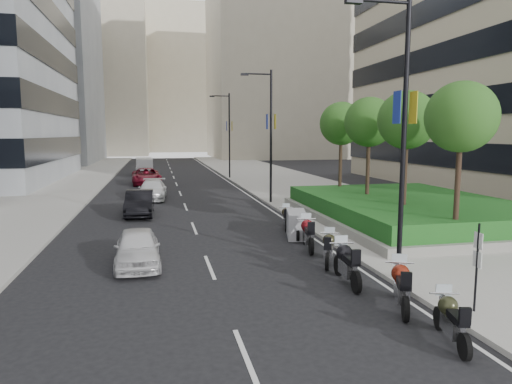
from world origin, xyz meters
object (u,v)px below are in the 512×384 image
object	(u,v)px
motorcycle_1	(401,286)
delivery_van	(144,167)
motorcycle_5	(296,224)
motorcycle_6	(286,218)
car_d	(146,176)
car_a	(137,248)
motorcycle_4	(308,234)
parking_sign	(477,263)
motorcycle_0	(451,320)
motorcycle_3	(329,248)
car_c	(152,190)
lamp_post_2	(228,131)
motorcycle_2	(347,264)
lamp_post_0	(400,125)
car_b	(140,203)
lamp_post_1	(269,130)

from	to	relation	value
motorcycle_1	delivery_van	distance (m)	44.17
motorcycle_5	motorcycle_6	distance (m)	2.10
motorcycle_6	car_d	world-z (taller)	car_d
car_a	motorcycle_4	bearing A→B (deg)	6.17
motorcycle_6	motorcycle_1	bearing A→B (deg)	-164.23
parking_sign	motorcycle_4	distance (m)	7.99
motorcycle_0	motorcycle_1	world-z (taller)	motorcycle_1
parking_sign	motorcycle_6	bearing A→B (deg)	98.16
motorcycle_1	motorcycle_3	world-z (taller)	motorcycle_1
parking_sign	car_c	xyz separation A→B (m)	(-8.45, 24.05, -0.76)
motorcycle_0	car_c	size ratio (longest dim) A/B	0.43
lamp_post_2	motorcycle_5	distance (m)	28.52
motorcycle_2	delivery_van	xyz separation A→B (m)	(-7.32, 41.14, 0.26)
motorcycle_2	motorcycle_5	size ratio (longest dim) A/B	1.13
lamp_post_2	motorcycle_1	xyz separation A→B (m)	(-0.93, -37.06, -4.44)
lamp_post_0	car_d	bearing A→B (deg)	105.09
car_d	lamp_post_0	bearing A→B (deg)	-79.14
lamp_post_0	motorcycle_0	xyz separation A→B (m)	(-0.92, -4.22, -4.51)
lamp_post_2	car_b	size ratio (longest dim) A/B	2.03
lamp_post_2	motorcycle_5	xyz separation A→B (m)	(-1.17, -28.14, -4.45)
motorcycle_2	lamp_post_2	bearing A→B (deg)	2.48
parking_sign	lamp_post_0	bearing A→B (deg)	102.33
lamp_post_2	car_b	xyz separation A→B (m)	(-8.48, -20.62, -4.34)
lamp_post_2	motorcycle_1	distance (m)	37.34
motorcycle_3	car_a	world-z (taller)	car_a
motorcycle_4	car_a	size ratio (longest dim) A/B	0.61
lamp_post_2	car_c	distance (m)	16.57
lamp_post_0	parking_sign	xyz separation A→B (m)	(0.66, -3.00, -3.61)
motorcycle_4	delivery_van	world-z (taller)	delivery_van
lamp_post_2	car_b	bearing A→B (deg)	-112.35
lamp_post_0	motorcycle_3	world-z (taller)	lamp_post_0
motorcycle_1	motorcycle_6	xyz separation A→B (m)	(-0.13, 11.01, -0.08)
parking_sign	motorcycle_4	world-z (taller)	parking_sign
motorcycle_4	car_a	world-z (taller)	car_a
motorcycle_5	car_d	bearing A→B (deg)	29.90
motorcycle_4	car_c	distance (m)	17.58
motorcycle_3	motorcycle_6	xyz separation A→B (m)	(0.23, 6.49, -0.03)
lamp_post_2	motorcycle_5	bearing A→B (deg)	-92.38
motorcycle_0	motorcycle_3	bearing A→B (deg)	17.85
parking_sign	motorcycle_2	world-z (taller)	parking_sign
delivery_van	motorcycle_3	bearing A→B (deg)	-82.07
motorcycle_0	car_c	world-z (taller)	car_c
motorcycle_2	car_a	xyz separation A→B (m)	(-6.65, 3.47, 0.02)
car_a	car_b	distance (m)	10.67
delivery_van	motorcycle_2	bearing A→B (deg)	-82.99
motorcycle_2	motorcycle_3	xyz separation A→B (m)	(0.25, 2.22, -0.07)
lamp_post_1	parking_sign	world-z (taller)	lamp_post_1
car_b	delivery_van	bearing A→B (deg)	91.92
lamp_post_2	motorcycle_5	world-z (taller)	lamp_post_2
motorcycle_3	motorcycle_4	size ratio (longest dim) A/B	0.84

